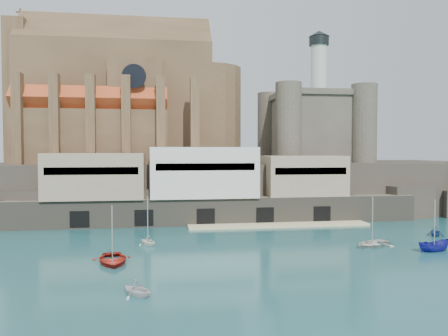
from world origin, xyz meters
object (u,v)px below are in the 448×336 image
castle_keep (313,124)px  church (127,104)px  boat_0 (112,263)px  boat_1 (137,295)px  boat_2 (434,251)px

castle_keep → church: bearing=178.9°
church → castle_keep: bearing=-1.1°
church → boat_0: 49.55m
boat_1 → boat_2: (35.39, 11.41, 0.00)m
church → boat_0: church is taller
church → boat_1: 60.21m
castle_keep → boat_2: 47.30m
boat_1 → boat_2: bearing=-26.4°
boat_1 → boat_2: size_ratio=0.75×
boat_1 → boat_0: bearing=61.5°
church → boat_0: size_ratio=7.35×
boat_2 → church: bearing=33.9°
boat_0 → boat_1: size_ratio=1.87×
castle_keep → boat_0: bearing=-131.7°
castle_keep → boat_0: 61.07m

